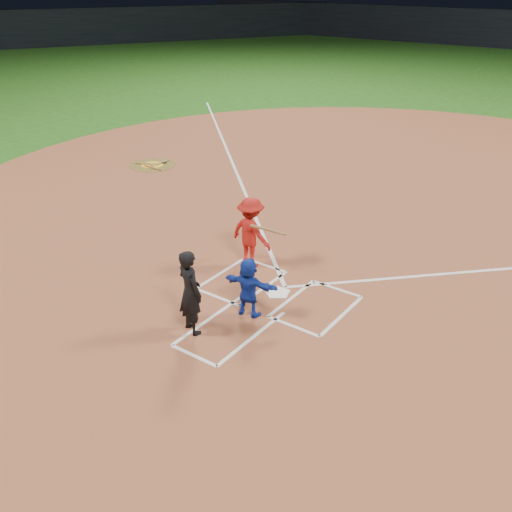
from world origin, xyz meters
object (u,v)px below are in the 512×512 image
Objects in this scene: on_deck_circle at (152,165)px; batter_at_plate at (251,233)px; catcher at (249,287)px; umpire at (190,292)px; home_plate at (278,293)px.

on_deck_circle is 8.68m from batter_at_plate.
catcher is 0.74× the size of batter_at_plate.
catcher is at bearing -98.50° from umpire.
home_plate is 0.35× the size of batter_at_plate.
catcher is at bearing -34.53° from on_deck_circle.
umpire is 1.02× the size of batter_at_plate.
umpire is at bearing -41.07° from on_deck_circle.
umpire is (-0.57, -2.19, 0.86)m from home_plate.
on_deck_circle is 0.97× the size of umpire.
on_deck_circle is 1.33× the size of catcher.
umpire reaches higher than home_plate.
batter_at_plate is (-1.25, 0.73, 0.85)m from home_plate.
home_plate is 0.35× the size of on_deck_circle.
on_deck_circle is at bearing 150.60° from batter_at_plate.
home_plate is 1.68m from batter_at_plate.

